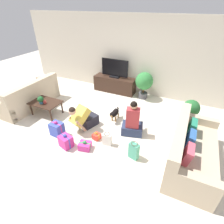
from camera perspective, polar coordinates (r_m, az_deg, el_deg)
The scene contains 20 objects.
ground_plane at distance 4.74m, azimuth -6.49°, elevation -5.22°, with size 16.00×16.00×0.00m, color beige.
wall_back at distance 6.33m, azimuth 5.67°, elevation 17.82°, with size 8.40×0.06×2.60m.
sofa_left at distance 6.16m, azimuth -25.45°, elevation 4.39°, with size 0.86×1.97×0.85m.
sofa_right at distance 3.97m, azimuth 24.22°, elevation -11.44°, with size 0.86×1.97×0.85m.
coffee_table at distance 5.46m, azimuth -20.83°, elevation 2.63°, with size 0.86×0.60×0.41m.
tv_console at distance 6.55m, azimuth 0.86°, elevation 9.01°, with size 1.53×0.45×0.56m.
tv at distance 6.34m, azimuth 0.90°, elevation 13.72°, with size 1.00×0.20×0.65m.
potted_plant_back_right at distance 6.05m, azimuth 10.45°, elevation 9.52°, with size 0.59×0.59×0.92m.
potted_plant_corner_right at distance 4.97m, azimuth 24.21°, elevation 0.34°, with size 0.43×0.43×0.77m.
person_kneeling at distance 4.57m, azimuth -9.35°, elevation -1.87°, with size 0.53×0.83×0.78m.
person_sitting at distance 4.37m, azimuth 6.71°, elevation -3.40°, with size 0.61×0.57×0.94m.
dog at distance 4.88m, azimuth 0.85°, elevation -0.40°, with size 0.18×0.56×0.35m.
gift_box_a at distance 4.60m, azimuth -17.53°, elevation -5.29°, with size 0.33×0.28×0.42m.
gift_box_b at distance 4.11m, azimuth -8.84°, elevation -10.78°, with size 0.31×0.29×0.23m.
gift_box_c at distance 4.22m, azimuth -14.82°, elevation -9.20°, with size 0.35×0.31×0.35m.
gift_box_d at distance 4.34m, azimuth -5.04°, elevation -7.90°, with size 0.20×0.21×0.20m.
gift_bag_a at distance 4.13m, azimuth -1.61°, elevation -8.88°, with size 0.23×0.15×0.32m.
gift_bag_b at distance 3.82m, azimuth 7.13°, elevation -12.47°, with size 0.24×0.17×0.41m.
mug at distance 5.35m, azimuth -21.15°, elevation 3.09°, with size 0.12×0.08×0.09m.
tabletop_plant at distance 5.34m, azimuth -22.30°, elevation 3.75°, with size 0.17×0.17×0.22m.
Camera 1 is at (2.08, -3.14, 2.87)m, focal length 28.00 mm.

